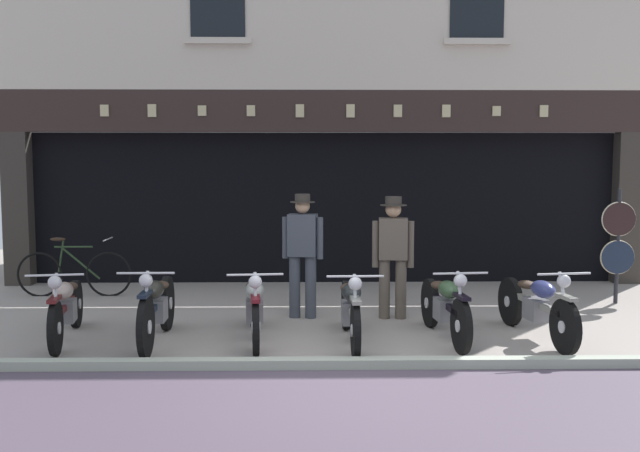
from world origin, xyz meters
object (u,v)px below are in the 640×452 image
at_px(motorcycle_center, 351,308).
at_px(tyre_sign_pole, 618,239).
at_px(motorcycle_right, 537,305).
at_px(motorcycle_far_left, 66,306).
at_px(salesman_left, 303,250).
at_px(shopkeeper_center, 393,251).
at_px(motorcycle_left, 157,306).
at_px(motorcycle_center_right, 445,305).
at_px(advert_board_far, 121,192).
at_px(advert_board_near, 194,186).
at_px(motorcycle_center_left, 254,306).
at_px(leaning_bicycle, 74,272).

distance_m(motorcycle_center, tyre_sign_pole, 4.71).
bearing_deg(motorcycle_right, motorcycle_far_left, -8.43).
distance_m(salesman_left, shopkeeper_center, 1.22).
height_order(motorcycle_left, shopkeeper_center, shopkeeper_center).
relative_size(motorcycle_center_right, advert_board_far, 2.08).
bearing_deg(motorcycle_center, motorcycle_right, -177.53).
xyz_separation_m(motorcycle_center_right, tyre_sign_pole, (2.97, 2.12, 0.54)).
height_order(motorcycle_center_right, advert_board_far, advert_board_far).
distance_m(motorcycle_center_right, advert_board_near, 5.65).
bearing_deg(motorcycle_left, motorcycle_right, -179.59).
xyz_separation_m(salesman_left, shopkeeper_center, (1.21, -0.06, -0.01)).
height_order(motorcycle_far_left, shopkeeper_center, shopkeeper_center).
relative_size(advert_board_near, advert_board_far, 1.15).
bearing_deg(motorcycle_center, shopkeeper_center, -117.50).
bearing_deg(motorcycle_center_right, motorcycle_center_left, -6.29).
xyz_separation_m(shopkeeper_center, leaning_bicycle, (-4.82, 1.68, -0.54)).
relative_size(motorcycle_center_right, advert_board_near, 1.81).
height_order(salesman_left, tyre_sign_pole, tyre_sign_pole).
height_order(motorcycle_right, advert_board_near, advert_board_near).
height_order(motorcycle_center_left, motorcycle_right, same).
xyz_separation_m(salesman_left, advert_board_far, (-3.18, 2.93, 0.64)).
distance_m(motorcycle_center, motorcycle_right, 2.24).
xyz_separation_m(motorcycle_left, advert_board_far, (-1.48, 4.27, 1.14)).
bearing_deg(salesman_left, motorcycle_right, 167.22).
bearing_deg(tyre_sign_pole, motorcycle_left, -160.81).
bearing_deg(motorcycle_left, motorcycle_far_left, -7.94).
xyz_separation_m(tyre_sign_pole, advert_board_far, (-7.85, 2.05, 0.61)).
bearing_deg(motorcycle_far_left, motorcycle_center, 168.52).
bearing_deg(motorcycle_right, motorcycle_left, -6.78).
bearing_deg(motorcycle_center_right, advert_board_near, -54.73).
height_order(motorcycle_center, motorcycle_center_right, motorcycle_center_right).
bearing_deg(motorcycle_center_left, shopkeeper_center, -152.63).
bearing_deg(leaning_bicycle, motorcycle_center, 54.30).
distance_m(motorcycle_center_left, motorcycle_center_right, 2.27).
distance_m(motorcycle_center_right, shopkeeper_center, 1.36).
distance_m(tyre_sign_pole, advert_board_near, 6.92).
distance_m(motorcycle_center, advert_board_far, 5.82).
bearing_deg(shopkeeper_center, motorcycle_left, 28.24).
bearing_deg(motorcycle_center, leaning_bicycle, -36.84).
bearing_deg(advert_board_near, motorcycle_left, -87.31).
height_order(shopkeeper_center, advert_board_near, advert_board_near).
relative_size(motorcycle_center_left, motorcycle_center, 1.01).
relative_size(motorcycle_far_left, tyre_sign_pole, 1.15).
xyz_separation_m(motorcycle_center_right, shopkeeper_center, (-0.49, 1.17, 0.50)).
bearing_deg(leaning_bicycle, motorcycle_center_right, 61.67).
bearing_deg(advert_board_near, motorcycle_center_left, -72.19).
relative_size(motorcycle_left, salesman_left, 1.18).
distance_m(motorcycle_far_left, salesman_left, 3.09).
xyz_separation_m(motorcycle_far_left, motorcycle_center_right, (4.50, -0.04, 0.01)).
relative_size(motorcycle_center, advert_board_far, 2.14).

